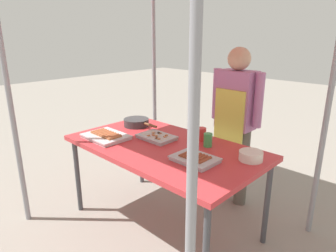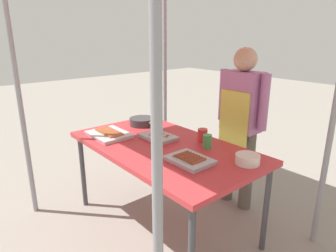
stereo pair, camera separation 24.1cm
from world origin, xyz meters
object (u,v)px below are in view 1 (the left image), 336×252
tray_grilled_sausages (195,159)px  vendor_woman (235,115)px  drink_cup_by_wok (208,140)px  tray_pork_links (106,136)px  condiment_bowl (251,156)px  tray_meat_skewers (157,137)px  stall_table (164,151)px  drink_cup_near_edge (201,134)px  cooking_wok (137,122)px

tray_grilled_sausages → vendor_woman: size_ratio=0.21×
drink_cup_by_wok → tray_pork_links: bearing=-148.7°
tray_grilled_sausages → condiment_bowl: condiment_bowl is taller
tray_meat_skewers → tray_pork_links: bearing=-138.1°
condiment_bowl → drink_cup_by_wok: 0.39m
tray_meat_skewers → vendor_woman: 0.79m
tray_grilled_sausages → condiment_bowl: bearing=46.8°
stall_table → drink_cup_near_edge: drink_cup_near_edge is taller
stall_table → vendor_woman: vendor_woman is taller
tray_grilled_sausages → drink_cup_near_edge: bearing=122.4°
condiment_bowl → drink_cup_near_edge: (-0.51, 0.09, 0.02)m
condiment_bowl → vendor_woman: 0.74m
cooking_wok → vendor_woman: vendor_woman is taller
stall_table → tray_grilled_sausages: size_ratio=5.12×
tray_grilled_sausages → drink_cup_near_edge: (-0.24, 0.38, 0.03)m
condiment_bowl → vendor_woman: vendor_woman is taller
tray_pork_links → cooking_wok: 0.43m
condiment_bowl → tray_meat_skewers: bearing=-169.1°
drink_cup_by_wok → vendor_woman: 0.56m
tray_pork_links → condiment_bowl: bearing=21.6°
drink_cup_near_edge → drink_cup_by_wok: same height
tray_meat_skewers → drink_cup_near_edge: (0.29, 0.24, 0.04)m
condiment_bowl → drink_cup_near_edge: size_ratio=1.57×
cooking_wok → condiment_bowl: size_ratio=2.39×
cooking_wok → tray_pork_links: bearing=-77.9°
stall_table → cooking_wok: bearing=161.5°
tray_meat_skewers → condiment_bowl: (0.81, 0.16, 0.02)m
tray_grilled_sausages → tray_meat_skewers: tray_grilled_sausages is taller
tray_meat_skewers → vendor_woman: vendor_woman is taller
drink_cup_near_edge → drink_cup_by_wok: 0.15m
tray_grilled_sausages → drink_cup_by_wok: drink_cup_by_wok is taller
stall_table → tray_grilled_sausages: tray_grilled_sausages is taller
tray_grilled_sausages → condiment_bowl: (0.27, 0.29, 0.01)m
tray_meat_skewers → drink_cup_by_wok: (0.42, 0.16, 0.04)m
tray_grilled_sausages → cooking_wok: cooking_wok is taller
tray_pork_links → cooking_wok: cooking_wok is taller
tray_meat_skewers → drink_cup_by_wok: drink_cup_by_wok is taller
drink_cup_by_wok → vendor_woman: size_ratio=0.07×
drink_cup_by_wok → vendor_woman: vendor_woman is taller
tray_grilled_sausages → drink_cup_near_edge: 0.45m
drink_cup_by_wok → vendor_woman: bearing=100.0°
drink_cup_by_wok → stall_table: bearing=-141.2°
cooking_wok → drink_cup_near_edge: 0.72m
cooking_wok → condiment_bowl: bearing=1.3°
tray_meat_skewers → tray_pork_links: 0.44m
condiment_bowl → tray_grilled_sausages: bearing=-133.2°
stall_table → tray_pork_links: (-0.47, -0.23, 0.07)m
tray_grilled_sausages → condiment_bowl: 0.40m
stall_table → cooking_wok: cooking_wok is taller
tray_pork_links → vendor_woman: 1.20m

